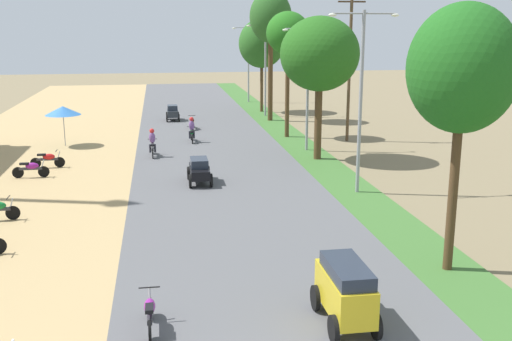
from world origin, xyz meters
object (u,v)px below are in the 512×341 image
motorbike_ahead_fifth (192,122)px  median_tree_fifth (262,44)px  streetlamp_mid (308,80)px  car_hatchback_charcoal (173,112)px  median_tree_second (320,55)px  motorbike_ahead_third (152,143)px  median_tree_fourth (271,18)px  motorbike_ahead_fourth (192,130)px  vendor_umbrella (63,111)px  median_tree_nearest (463,70)px  streetlamp_near (361,90)px  streetlamp_farthest (248,58)px  median_tree_third (288,34)px  parked_motorbike_fifth (48,159)px  parked_motorbike_fourth (31,168)px  utility_pole_near (349,66)px  streetlamp_far (265,63)px  car_sedan_black (199,170)px  motorbike_ahead_second (150,311)px  car_van_yellow (345,289)px

motorbike_ahead_fifth → median_tree_fifth: bearing=52.0°
streetlamp_mid → car_hatchback_charcoal: streetlamp_mid is taller
median_tree_second → motorbike_ahead_third: 10.79m
median_tree_fourth → motorbike_ahead_fourth: bearing=-128.7°
vendor_umbrella → median_tree_nearest: median_tree_nearest is taller
car_hatchback_charcoal → streetlamp_near: bearing=-71.1°
car_hatchback_charcoal → motorbike_ahead_fourth: size_ratio=1.11×
vendor_umbrella → car_hatchback_charcoal: vendor_umbrella is taller
median_tree_second → median_tree_fourth: median_tree_fourth is taller
streetlamp_farthest → motorbike_ahead_third: streetlamp_farthest is taller
median_tree_third → motorbike_ahead_third: 12.02m
parked_motorbike_fifth → median_tree_fourth: 21.97m
median_tree_fourth → motorbike_ahead_third: 17.13m
parked_motorbike_fourth → parked_motorbike_fifth: same height
median_tree_second → median_tree_fourth: 14.73m
utility_pole_near → median_tree_third: bearing=153.8°
parked_motorbike_fourth → motorbike_ahead_fifth: motorbike_ahead_fifth is taller
utility_pole_near → median_tree_second: bearing=-122.8°
vendor_umbrella → streetlamp_near: streetlamp_near is taller
median_tree_second → median_tree_third: size_ratio=0.95×
median_tree_second → streetlamp_mid: (-0.00, 2.58, -1.59)m
parked_motorbike_fourth → streetlamp_farthest: size_ratio=0.24×
streetlamp_far → car_sedan_black: (-7.03, -21.61, -3.71)m
streetlamp_near → car_hatchback_charcoal: 24.39m
vendor_umbrella → motorbike_ahead_second: 25.67m
car_sedan_black → median_tree_nearest: bearing=-59.5°
parked_motorbike_fifth → streetlamp_farthest: (14.82, 26.64, 3.77)m
median_tree_nearest → motorbike_ahead_third: median_tree_nearest is taller
vendor_umbrella → motorbike_ahead_third: size_ratio=1.40×
median_tree_fourth → streetlamp_mid: bearing=-89.7°
parked_motorbike_fifth → utility_pole_near: size_ratio=0.19×
car_hatchback_charcoal → motorbike_ahead_fifth: 4.53m
median_tree_third → streetlamp_near: size_ratio=1.03×
median_tree_nearest → motorbike_ahead_second: median_tree_nearest is taller
median_tree_second → motorbike_ahead_fourth: 10.50m
streetlamp_near → motorbike_ahead_third: size_ratio=4.50×
car_sedan_black → median_tree_fifth: bearing=73.5°
parked_motorbike_fourth → median_tree_fifth: size_ratio=0.22×
median_tree_nearest → streetlamp_far: size_ratio=1.07×
vendor_umbrella → median_tree_fourth: median_tree_fourth is taller
parked_motorbike_fifth → motorbike_ahead_third: size_ratio=1.00×
median_tree_fifth → car_van_yellow: (-4.49, -38.98, -4.93)m
parked_motorbike_fourth → median_tree_fourth: size_ratio=0.18×
car_sedan_black → median_tree_third: bearing=59.8°
streetlamp_mid → streetlamp_far: (0.00, 14.58, 0.11)m
streetlamp_near → streetlamp_far: size_ratio=1.06×
median_tree_nearest → motorbike_ahead_third: size_ratio=4.52×
parked_motorbike_fifth → motorbike_ahead_fifth: bearing=53.2°
median_tree_fourth → car_sedan_black: size_ratio=4.45×
utility_pole_near → car_van_yellow: bearing=-107.6°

